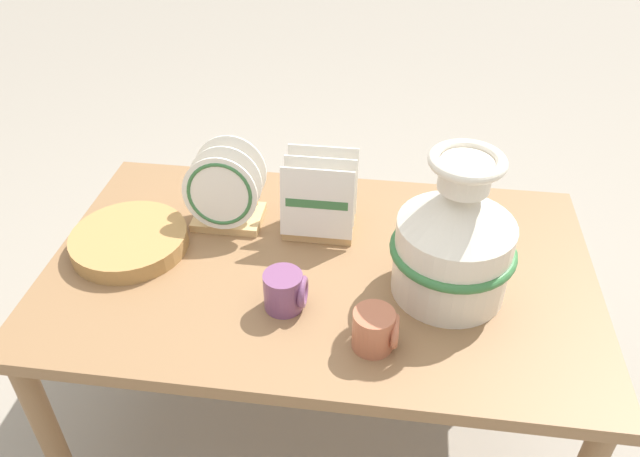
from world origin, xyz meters
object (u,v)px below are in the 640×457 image
object	(u,v)px
ceramic_vase	(455,238)
wicker_charger_stack	(129,241)
dish_rack_round_plates	(226,196)
mug_plum_glaze	(285,291)
mug_terracotta_glaze	(376,330)
dish_rack_square_plates	(320,206)

from	to	relation	value
ceramic_vase	wicker_charger_stack	distance (m)	0.80
dish_rack_round_plates	wicker_charger_stack	distance (m)	0.27
mug_plum_glaze	mug_terracotta_glaze	xyz separation A→B (m)	(0.21, -0.09, 0.00)
ceramic_vase	mug_plum_glaze	size ratio (longest dim) A/B	3.72
ceramic_vase	mug_plum_glaze	xyz separation A→B (m)	(-0.36, -0.11, -0.11)
ceramic_vase	mug_plum_glaze	bearing A→B (deg)	-163.64
dish_rack_square_plates	mug_terracotta_glaze	world-z (taller)	dish_rack_square_plates
dish_rack_round_plates	ceramic_vase	bearing A→B (deg)	-18.13
dish_rack_square_plates	ceramic_vase	bearing A→B (deg)	-30.85
dish_rack_square_plates	mug_plum_glaze	bearing A→B (deg)	-96.94
dish_rack_round_plates	mug_terracotta_glaze	xyz separation A→B (m)	(0.42, -0.38, -0.04)
dish_rack_round_plates	wicker_charger_stack	xyz separation A→B (m)	(-0.22, -0.14, -0.06)
dish_rack_round_plates	dish_rack_square_plates	distance (m)	0.25
dish_rack_round_plates	mug_plum_glaze	world-z (taller)	dish_rack_round_plates
mug_plum_glaze	wicker_charger_stack	bearing A→B (deg)	160.08
dish_rack_round_plates	wicker_charger_stack	bearing A→B (deg)	-147.68
wicker_charger_stack	mug_plum_glaze	distance (m)	0.46
ceramic_vase	mug_plum_glaze	world-z (taller)	ceramic_vase
ceramic_vase	dish_rack_round_plates	bearing A→B (deg)	161.87
dish_rack_square_plates	mug_plum_glaze	distance (m)	0.30
wicker_charger_stack	mug_terracotta_glaze	xyz separation A→B (m)	(0.63, -0.25, 0.02)
dish_rack_round_plates	wicker_charger_stack	size ratio (longest dim) A/B	0.75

